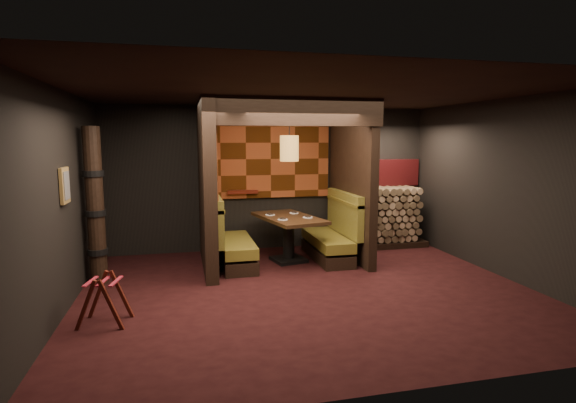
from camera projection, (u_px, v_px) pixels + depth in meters
The scene contains 23 objects.
floor at pixel (308, 291), 6.59m from camera, with size 6.50×5.50×0.02m, color black.
ceiling at pixel (310, 92), 6.20m from camera, with size 6.50×5.50×0.02m, color black.
wall_back at pixel (271, 178), 9.05m from camera, with size 6.50×0.02×2.85m, color black.
wall_front at pixel (400, 234), 3.73m from camera, with size 6.50×0.02×2.85m, color black.
wall_left at pixel (60, 202), 5.65m from camera, with size 0.02×5.50×2.85m, color black.
wall_right at pixel (506, 189), 7.14m from camera, with size 0.02×5.50×2.85m, color black.
partition_left at pixel (207, 185), 7.68m from camera, with size 0.20×2.20×2.85m, color black.
partition_right at pixel (351, 182), 8.33m from camera, with size 0.15×2.10×2.85m, color black.
header_beam at pixel (295, 112), 6.90m from camera, with size 2.85×0.18×0.44m, color black.
tapa_back_panel at pixel (271, 159), 8.95m from camera, with size 2.40×0.06×1.55m, color #95421F.
tapa_side_panel at pixel (212, 160), 7.81m from camera, with size 0.04×1.85×1.45m, color #95421F.
lacquer_shelf at pixel (243, 192), 8.84m from camera, with size 0.60×0.12×0.07m, color #55180E.
booth_bench_left at pixel (230, 243), 7.90m from camera, with size 0.68×1.60×1.14m.
booth_bench_right at pixel (332, 237), 8.34m from camera, with size 0.68×1.60×1.14m.
dining_table at pixel (289, 229), 8.12m from camera, with size 1.17×1.72×0.83m.
place_settings at pixel (289, 216), 8.09m from camera, with size 0.78×0.81×0.03m.
pendant_lamp at pixel (289, 148), 7.87m from camera, with size 0.33×0.33×1.03m.
framed_picture at pixel (65, 185), 5.73m from camera, with size 0.05×0.36×0.46m.
luggage_rack at pixel (104, 298), 5.38m from camera, with size 0.66×0.52×0.64m.
totem_column at pixel (95, 207), 6.79m from camera, with size 0.31×0.31×2.40m.
firewood_stack at pixel (384, 217), 9.29m from camera, with size 1.73×0.70×1.22m.
mosaic_header at pixel (378, 173), 9.49m from camera, with size 1.83×0.10×0.56m, color maroon.
bay_front_post at pixel (351, 180), 8.60m from camera, with size 0.08×0.08×2.85m, color black.
Camera 1 is at (-1.75, -6.11, 2.20)m, focal length 28.00 mm.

